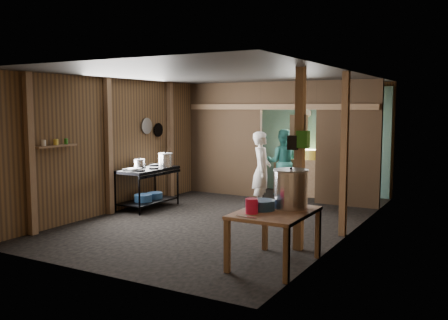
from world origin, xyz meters
The scene contains 42 objects.
floor centered at (0.00, 0.00, 0.00)m, with size 4.50×7.00×0.00m, color black.
ceiling centered at (0.00, 0.00, 2.60)m, with size 4.50×7.00×0.00m, color #34322E.
wall_back centered at (0.00, 3.50, 1.30)m, with size 4.50×0.00×2.60m, color brown.
wall_front centered at (0.00, -3.50, 1.30)m, with size 4.50×0.00×2.60m, color brown.
wall_left centered at (-2.25, 0.00, 1.30)m, with size 0.00×7.00×2.60m, color brown.
wall_right centered at (2.25, 0.00, 1.30)m, with size 0.00×7.00×2.60m, color brown.
partition_left centered at (-1.32, 2.20, 1.30)m, with size 1.85×0.10×2.60m, color #4A3420.
partition_right centered at (1.57, 2.20, 1.30)m, with size 1.35×0.10×2.60m, color #4A3420.
partition_header centered at (0.25, 2.20, 2.30)m, with size 1.30×0.10×0.60m, color #4A3420.
turquoise_panel centered at (0.00, 3.44, 1.25)m, with size 4.40×0.06×2.50m, color #6A9C9D.
back_counter centered at (0.30, 2.95, 0.42)m, with size 1.20×0.50×0.85m, color #977B5A.
wall_clock centered at (0.25, 3.40, 1.90)m, with size 0.20×0.20×0.03m, color white.
post_left_a centered at (-2.18, -2.60, 1.30)m, with size 0.10×0.12×2.60m, color #977B5A.
post_left_b centered at (-2.18, -0.80, 1.30)m, with size 0.10×0.12×2.60m, color #977B5A.
post_left_c centered at (-2.18, 1.20, 1.30)m, with size 0.10×0.12×2.60m, color #977B5A.
post_right centered at (2.18, -0.20, 1.30)m, with size 0.10×0.12×2.60m, color #977B5A.
post_free centered at (1.85, -1.30, 1.30)m, with size 0.12×0.12×2.60m, color #977B5A.
cross_beam centered at (0.00, 2.15, 2.05)m, with size 4.40×0.12×0.12m, color #977B5A.
pan_lid_big centered at (-2.21, 0.40, 1.65)m, with size 0.34×0.34×0.03m, color gray.
pan_lid_small centered at (-2.21, 0.80, 1.55)m, with size 0.30×0.30×0.03m, color black.
wall_shelf centered at (-2.15, -2.10, 1.40)m, with size 0.14×0.80×0.03m, color #977B5A.
jar_white centered at (-2.15, -2.35, 1.47)m, with size 0.07×0.07×0.10m, color white.
jar_yellow centered at (-2.15, -2.10, 1.47)m, with size 0.08×0.08×0.10m, color yellow.
jar_green centered at (-2.15, -1.88, 1.47)m, with size 0.06×0.06×0.10m, color #26761C.
bag_white centered at (1.80, -1.22, 1.78)m, with size 0.22×0.15×0.32m, color white.
bag_green centered at (1.92, -1.36, 1.60)m, with size 0.16×0.12×0.24m, color #26761C.
bag_black centered at (1.78, -1.38, 1.55)m, with size 0.14×0.10×0.20m, color black.
gas_range centered at (-1.88, -0.02, 0.41)m, with size 0.71×1.38×0.82m, color black, non-canonical shape.
prep_table centered at (1.83, -2.10, 0.36)m, with size 0.88×1.21×0.71m, color tan, non-canonical shape.
stove_pot_large centered at (-1.71, 0.37, 0.95)m, with size 0.30×0.30×0.30m, color silver, non-canonical shape.
stove_pot_med centered at (-2.05, -0.07, 0.90)m, with size 0.23×0.23×0.20m, color silver, non-canonical shape.
frying_pan centered at (-1.88, -0.42, 0.84)m, with size 0.27×0.49×0.07m, color gray, non-canonical shape.
blue_tub_front centered at (-1.88, -0.17, 0.23)m, with size 0.35×0.35×0.15m, color navy.
blue_tub_back centered at (-1.88, 0.21, 0.22)m, with size 0.32×0.32×0.13m, color navy.
stock_pot centered at (1.93, -1.83, 0.96)m, with size 0.47×0.47×0.54m, color silver, non-canonical shape.
wash_basin centered at (1.65, -2.12, 0.78)m, with size 0.35×0.35×0.13m, color navy.
pink_bucket centered at (1.63, -2.38, 0.81)m, with size 0.16×0.16×0.19m, color #E9194A.
knife centered at (1.67, -2.61, 0.72)m, with size 0.30×0.04×0.01m, color silver.
yellow_tub centered at (0.55, 2.95, 0.96)m, with size 0.40×0.40×0.22m, color yellow.
red_cup centered at (0.00, 2.95, 0.92)m, with size 0.12×0.12×0.14m, color maroon.
cook centered at (0.12, 1.13, 0.78)m, with size 0.57×0.37×1.56m, color white.
worker_back centered at (-0.06, 2.67, 0.77)m, with size 0.75×0.58×1.54m, color teal.
Camera 1 is at (4.34, -7.88, 2.05)m, focal length 39.67 mm.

